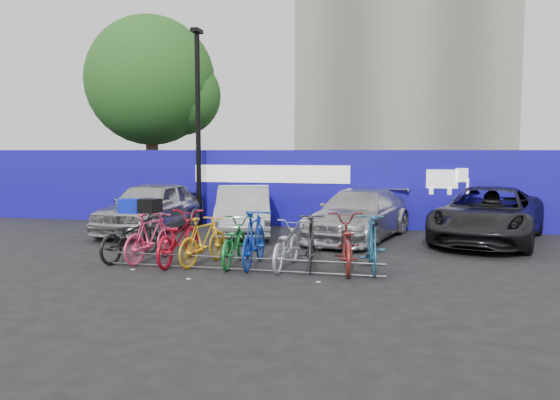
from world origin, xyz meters
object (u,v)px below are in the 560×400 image
(tree, at_px, (156,84))
(lamppost, at_px, (198,122))
(bike_4, at_px, (234,242))
(bike_8, at_px, (346,243))
(car_2, at_px, (359,214))
(car_3, at_px, (489,215))
(bike_1, at_px, (151,237))
(bike_0, at_px, (131,236))
(bike_7, at_px, (311,241))
(car_0, at_px, (151,207))
(bike_rack, at_px, (242,264))
(bike_3, at_px, (204,241))
(bike_2, at_px, (178,238))
(bike_6, at_px, (286,245))
(car_1, at_px, (244,210))
(bike_9, at_px, (372,243))
(bike_5, at_px, (254,239))

(tree, height_order, lamppost, tree)
(tree, xyz_separation_m, bike_4, (6.42, -10.06, -4.58))
(lamppost, bearing_deg, bike_8, -46.02)
(car_2, bearing_deg, car_3, 19.47)
(car_2, height_order, bike_1, car_2)
(bike_0, xyz_separation_m, bike_7, (4.00, 0.03, 0.03))
(car_0, distance_m, bike_4, 5.31)
(tree, xyz_separation_m, bike_rack, (6.77, -10.66, -4.91))
(lamppost, bearing_deg, bike_3, -68.06)
(car_2, bearing_deg, bike_3, -110.36)
(bike_2, height_order, bike_6, bike_2)
(car_0, xyz_separation_m, bike_8, (6.05, -3.77, -0.20))
(car_1, relative_size, bike_3, 2.44)
(car_1, distance_m, bike_3, 4.19)
(tree, relative_size, bike_0, 3.99)
(bike_4, bearing_deg, car_2, -123.81)
(tree, distance_m, bike_7, 13.59)
(tree, height_order, bike_3, tree)
(bike_6, bearing_deg, lamppost, -50.41)
(lamppost, relative_size, bike_6, 3.41)
(car_2, distance_m, car_3, 3.35)
(tree, relative_size, bike_rack, 1.39)
(lamppost, bearing_deg, bike_2, -73.38)
(car_3, bearing_deg, car_0, -161.33)
(bike_0, height_order, bike_4, bike_0)
(lamppost, relative_size, bike_3, 3.60)
(bike_9, bearing_deg, car_1, -53.93)
(car_2, distance_m, bike_5, 4.42)
(tree, xyz_separation_m, bike_8, (8.76, -10.03, -4.52))
(bike_rack, relative_size, bike_6, 3.13)
(car_2, height_order, bike_3, car_2)
(tree, relative_size, bike_8, 3.70)
(lamppost, height_order, bike_1, lamppost)
(car_3, height_order, bike_9, car_3)
(bike_1, bearing_deg, bike_4, -167.05)
(car_2, bearing_deg, bike_1, -120.61)
(lamppost, bearing_deg, tree, 127.51)
(bike_5, xyz_separation_m, bike_8, (1.88, 0.10, -0.03))
(car_1, height_order, bike_0, car_1)
(car_3, bearing_deg, bike_2, -131.65)
(bike_4, height_order, bike_9, bike_9)
(tree, xyz_separation_m, bike_2, (5.22, -10.15, -4.52))
(bike_0, bearing_deg, bike_4, -169.98)
(car_2, xyz_separation_m, bike_4, (-2.29, -3.95, -0.18))
(car_2, height_order, bike_2, car_2)
(bike_5, bearing_deg, bike_9, -179.27)
(car_0, height_order, bike_5, car_0)
(bike_9, bearing_deg, bike_2, -5.59)
(bike_1, bearing_deg, car_1, -90.65)
(bike_3, height_order, bike_4, bike_3)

